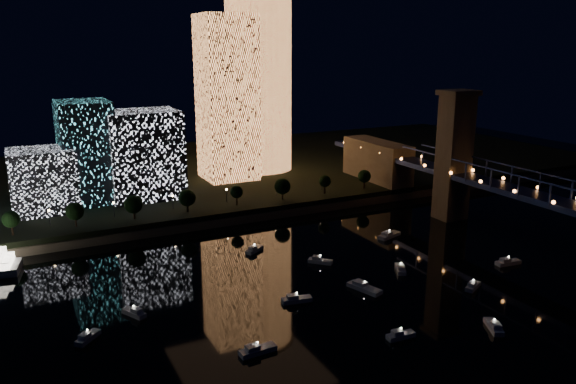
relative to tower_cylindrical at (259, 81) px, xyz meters
name	(u,v)px	position (x,y,z in m)	size (l,w,h in m)	color
ground	(392,300)	(-25.47, -146.02, -48.90)	(520.00, 520.00, 0.00)	black
far_bank	(204,173)	(-25.47, 13.98, -46.40)	(420.00, 160.00, 5.00)	black
seawall	(266,214)	(-25.47, -64.02, -47.40)	(420.00, 6.00, 3.00)	#6B5E4C
tower_cylindrical	(259,81)	(0.00, 0.00, 0.00)	(34.00, 34.00, 87.55)	#FF9A51
tower_rectangular	(227,98)	(-21.33, -11.85, -6.52)	(23.50, 23.50, 74.76)	#FF9A51
midrise_blocks	(81,162)	(-88.96, -27.88, -27.13)	(103.99, 31.57, 40.16)	silver
truss_bridge	(554,208)	(39.53, -142.30, -32.65)	(13.00, 266.00, 50.00)	navy
motorboats	(350,285)	(-31.29, -134.12, -48.09)	(131.32, 80.96, 2.78)	silver
esplanade_trees	(188,198)	(-54.98, -58.02, -38.43)	(165.39, 6.71, 8.86)	black
street_lamps	(173,199)	(-59.47, -52.02, -39.88)	(132.70, 0.70, 5.65)	black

